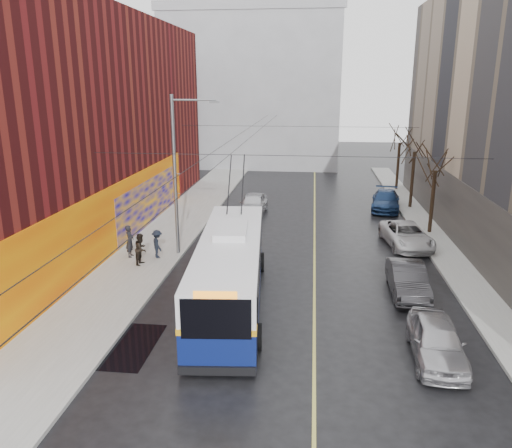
# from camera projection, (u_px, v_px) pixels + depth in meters

# --- Properties ---
(ground) EXTENTS (140.00, 140.00, 0.00)m
(ground) POSITION_uv_depth(u_px,v_px,m) (274.00, 350.00, 18.49)
(ground) COLOR black
(ground) RESTS_ON ground
(sidewalk_left) EXTENTS (4.00, 60.00, 0.15)m
(sidewalk_left) POSITION_uv_depth(u_px,v_px,m) (160.00, 242.00, 30.81)
(sidewalk_left) COLOR gray
(sidewalk_left) RESTS_ON ground
(sidewalk_right) EXTENTS (2.00, 60.00, 0.15)m
(sidewalk_right) POSITION_uv_depth(u_px,v_px,m) (444.00, 252.00, 28.96)
(sidewalk_right) COLOR gray
(sidewalk_right) RESTS_ON ground
(lane_line) EXTENTS (0.12, 50.00, 0.01)m
(lane_line) POSITION_uv_depth(u_px,v_px,m) (315.00, 239.00, 31.71)
(lane_line) COLOR #BFB74C
(lane_line) RESTS_ON ground
(building_left) EXTENTS (12.11, 36.00, 14.00)m
(building_left) POSITION_uv_depth(u_px,v_px,m) (42.00, 125.00, 31.71)
(building_left) COLOR #541012
(building_left) RESTS_ON ground
(building_far) EXTENTS (20.50, 12.10, 18.00)m
(building_far) POSITION_uv_depth(u_px,v_px,m) (254.00, 88.00, 59.71)
(building_far) COLOR gray
(building_far) RESTS_ON ground
(streetlight_pole) EXTENTS (2.65, 0.60, 9.00)m
(streetlight_pole) POSITION_uv_depth(u_px,v_px,m) (178.00, 172.00, 27.40)
(streetlight_pole) COLOR slate
(streetlight_pole) RESTS_ON ground
(catenary_wires) EXTENTS (18.00, 60.00, 0.22)m
(catenary_wires) POSITION_uv_depth(u_px,v_px,m) (253.00, 138.00, 31.19)
(catenary_wires) COLOR black
(tree_near) EXTENTS (3.20, 3.20, 6.40)m
(tree_near) POSITION_uv_depth(u_px,v_px,m) (437.00, 158.00, 31.45)
(tree_near) COLOR black
(tree_near) RESTS_ON ground
(tree_mid) EXTENTS (3.20, 3.20, 6.68)m
(tree_mid) POSITION_uv_depth(u_px,v_px,m) (415.00, 142.00, 38.07)
(tree_mid) COLOR black
(tree_mid) RESTS_ON ground
(tree_far) EXTENTS (3.20, 3.20, 6.57)m
(tree_far) POSITION_uv_depth(u_px,v_px,m) (400.00, 134.00, 44.79)
(tree_far) COLOR black
(tree_far) RESTS_ON ground
(puddle) EXTENTS (2.05, 3.56, 0.01)m
(puddle) POSITION_uv_depth(u_px,v_px,m) (127.00, 346.00, 18.80)
(puddle) COLOR black
(puddle) RESTS_ON ground
(pigeons_flying) EXTENTS (3.35, 1.32, 3.02)m
(pigeons_flying) POSITION_uv_depth(u_px,v_px,m) (263.00, 133.00, 26.88)
(pigeons_flying) COLOR slate
(trolleybus) EXTENTS (3.70, 12.51, 5.86)m
(trolleybus) POSITION_uv_depth(u_px,v_px,m) (230.00, 269.00, 22.05)
(trolleybus) COLOR #0A1650
(trolleybus) RESTS_ON ground
(parked_car_a) EXTENTS (1.93, 4.40, 1.47)m
(parked_car_a) POSITION_uv_depth(u_px,v_px,m) (437.00, 340.00, 17.72)
(parked_car_a) COLOR #ADACB1
(parked_car_a) RESTS_ON ground
(parked_car_b) EXTENTS (1.58, 4.42, 1.45)m
(parked_car_b) POSITION_uv_depth(u_px,v_px,m) (407.00, 279.00, 23.26)
(parked_car_b) COLOR #29282B
(parked_car_b) RESTS_ON ground
(parked_car_c) EXTENTS (2.97, 5.35, 1.42)m
(parked_car_c) POSITION_uv_depth(u_px,v_px,m) (406.00, 235.00, 30.14)
(parked_car_c) COLOR silver
(parked_car_c) RESTS_ON ground
(parked_car_d) EXTENTS (2.79, 5.32, 1.47)m
(parked_car_d) POSITION_uv_depth(u_px,v_px,m) (386.00, 200.00, 38.95)
(parked_car_d) COLOR navy
(parked_car_d) RESTS_ON ground
(following_car) EXTENTS (2.03, 4.71, 1.58)m
(following_car) POSITION_uv_depth(u_px,v_px,m) (253.00, 204.00, 37.56)
(following_car) COLOR silver
(following_car) RESTS_ON ground
(pedestrian_a) EXTENTS (0.50, 0.70, 1.82)m
(pedestrian_a) POSITION_uv_depth(u_px,v_px,m) (130.00, 241.00, 27.82)
(pedestrian_a) COLOR black
(pedestrian_a) RESTS_ON sidewalk_left
(pedestrian_b) EXTENTS (0.73, 0.89, 1.72)m
(pedestrian_b) POSITION_uv_depth(u_px,v_px,m) (141.00, 249.00, 26.66)
(pedestrian_b) COLOR black
(pedestrian_b) RESTS_ON sidewalk_left
(pedestrian_c) EXTENTS (1.05, 1.19, 1.59)m
(pedestrian_c) POSITION_uv_depth(u_px,v_px,m) (157.00, 244.00, 27.70)
(pedestrian_c) COLOR black
(pedestrian_c) RESTS_ON sidewalk_left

